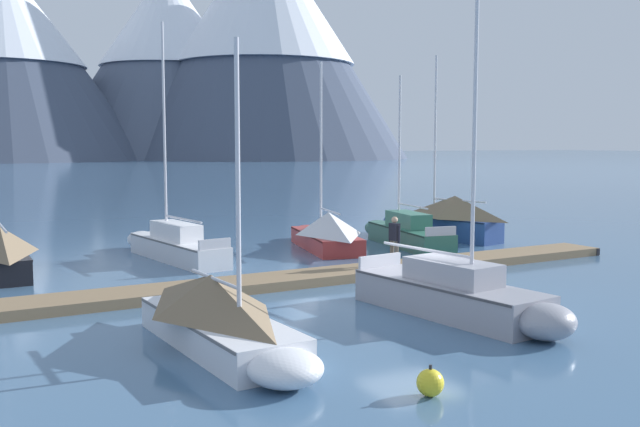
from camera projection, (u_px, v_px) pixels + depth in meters
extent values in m
plane|color=#426689|center=(411.00, 302.00, 20.20)|extent=(700.00, 700.00, 0.00)
cone|color=#424C60|center=(3.00, 59.00, 190.42)|extent=(77.01, 77.01, 53.79)
cone|color=white|center=(1.00, 11.00, 189.18)|extent=(43.07, 43.07, 28.65)
cone|color=#4C566B|center=(168.00, 63.00, 219.27)|extent=(75.57, 75.57, 58.10)
cone|color=white|center=(167.00, 17.00, 217.89)|extent=(41.41, 41.41, 30.32)
cone|color=#424C60|center=(264.00, 42.00, 212.67)|extent=(85.92, 85.92, 69.32)
cube|color=#846B4C|center=(346.00, 274.00, 23.78)|extent=(22.95, 3.37, 0.30)
cylinder|color=#38383D|center=(358.00, 278.00, 23.14)|extent=(21.93, 1.78, 0.24)
cylinder|color=#38383D|center=(334.00, 271.00, 24.42)|extent=(21.93, 1.78, 0.24)
cube|color=black|center=(580.00, 249.00, 29.35)|extent=(0.29, 1.85, 0.27)
cube|color=black|center=(0.00, 262.00, 24.55)|extent=(1.77, 5.59, 0.82)
cube|color=black|center=(0.00, 251.00, 24.51)|extent=(1.80, 5.48, 0.06)
cylinder|color=silver|center=(2.00, 227.00, 23.34)|extent=(0.26, 3.37, 0.08)
pyramid|color=#7A664C|center=(0.00, 239.00, 24.10)|extent=(1.96, 4.50, 0.87)
cube|color=white|center=(219.00, 332.00, 15.66)|extent=(2.30, 5.63, 0.72)
ellipsoid|color=white|center=(285.00, 368.00, 13.13)|extent=(1.60, 1.63, 0.68)
cube|color=slate|center=(219.00, 318.00, 15.63)|extent=(2.32, 5.53, 0.06)
cylinder|color=silver|center=(238.00, 185.00, 14.45)|extent=(0.10, 0.10, 5.89)
cylinder|color=silver|center=(214.00, 279.00, 15.72)|extent=(0.36, 2.51, 0.08)
pyramid|color=#7A664C|center=(211.00, 293.00, 15.93)|extent=(2.42, 4.57, 0.85)
cube|color=silver|center=(178.00, 250.00, 27.34)|extent=(2.47, 6.36, 0.81)
ellipsoid|color=silver|center=(143.00, 240.00, 30.13)|extent=(1.51, 2.21, 0.77)
cube|color=slate|center=(178.00, 241.00, 27.30)|extent=(2.49, 6.25, 0.06)
cylinder|color=silver|center=(164.00, 131.00, 27.72)|extent=(0.10, 0.10, 8.34)
cylinder|color=silver|center=(183.00, 219.00, 26.81)|extent=(0.64, 3.05, 0.08)
cube|color=white|center=(176.00, 231.00, 27.39)|extent=(1.45, 2.93, 0.64)
cube|color=silver|center=(215.00, 244.00, 24.84)|extent=(1.22, 0.32, 0.36)
cube|color=#93939E|center=(448.00, 298.00, 18.71)|extent=(2.68, 5.88, 0.88)
ellipsoid|color=#93939E|center=(546.00, 322.00, 16.23)|extent=(1.66, 1.58, 0.84)
cube|color=#424247|center=(448.00, 283.00, 18.67)|extent=(2.70, 5.77, 0.06)
cylinder|color=silver|center=(475.00, 130.00, 17.63)|extent=(0.10, 0.10, 7.88)
cylinder|color=silver|center=(425.00, 250.00, 19.30)|extent=(0.68, 3.31, 0.08)
cube|color=#A0A0AB|center=(452.00, 271.00, 18.52)|extent=(1.63, 2.72, 0.58)
cube|color=silver|center=(380.00, 261.00, 20.87)|extent=(1.52, 0.37, 0.36)
cube|color=#B2332D|center=(326.00, 241.00, 30.28)|extent=(2.69, 5.59, 0.71)
ellipsoid|color=#B2332D|center=(308.00, 232.00, 33.18)|extent=(1.84, 2.24, 0.68)
cube|color=#501614|center=(326.00, 234.00, 30.24)|extent=(2.71, 5.49, 0.06)
cylinder|color=silver|center=(321.00, 147.00, 30.63)|extent=(0.10, 0.10, 7.25)
cylinder|color=silver|center=(330.00, 211.00, 29.56)|extent=(0.56, 2.74, 0.08)
pyramid|color=silver|center=(329.00, 223.00, 29.81)|extent=(2.75, 4.58, 0.92)
cube|color=#336B56|center=(409.00, 237.00, 30.89)|extent=(2.20, 6.03, 0.85)
ellipsoid|color=#336B56|center=(379.00, 229.00, 34.03)|extent=(1.51, 2.30, 0.81)
cube|color=#163027|center=(409.00, 229.00, 30.85)|extent=(2.23, 5.92, 0.06)
cylinder|color=silver|center=(399.00, 151.00, 31.59)|extent=(0.10, 0.10, 6.62)
cylinder|color=silver|center=(413.00, 206.00, 30.48)|extent=(0.44, 2.81, 0.08)
cube|color=#3A7560|center=(408.00, 220.00, 30.96)|extent=(1.35, 2.76, 0.65)
cube|color=silver|center=(441.00, 231.00, 28.12)|extent=(1.32, 0.27, 0.36)
cube|color=navy|center=(448.00, 228.00, 33.50)|extent=(2.77, 5.50, 1.04)
ellipsoid|color=navy|center=(401.00, 223.00, 35.80)|extent=(1.75, 2.39, 0.99)
cube|color=#121D39|center=(448.00, 218.00, 33.46)|extent=(2.79, 5.41, 0.06)
cylinder|color=silver|center=(435.00, 136.00, 33.73)|extent=(0.10, 0.10, 7.57)
cylinder|color=silver|center=(459.00, 200.00, 32.88)|extent=(0.85, 2.93, 0.08)
pyramid|color=#7A664C|center=(455.00, 207.00, 33.10)|extent=(2.74, 4.54, 1.03)
cylinder|color=brown|center=(397.00, 253.00, 24.45)|extent=(0.14, 0.14, 0.86)
cylinder|color=brown|center=(392.00, 252.00, 24.67)|extent=(0.14, 0.14, 0.86)
cube|color=black|center=(394.00, 232.00, 24.49)|extent=(0.26, 0.40, 0.60)
sphere|color=tan|center=(395.00, 220.00, 24.45)|extent=(0.22, 0.22, 0.22)
cylinder|color=black|center=(399.00, 235.00, 24.28)|extent=(0.09, 0.09, 0.62)
cylinder|color=black|center=(390.00, 233.00, 24.71)|extent=(0.09, 0.09, 0.62)
sphere|color=yellow|center=(430.00, 383.00, 12.67)|extent=(0.50, 0.50, 0.50)
cylinder|color=#262628|center=(430.00, 367.00, 12.64)|extent=(0.06, 0.06, 0.08)
sphere|color=yellow|center=(499.00, 276.00, 23.24)|extent=(0.37, 0.37, 0.37)
cylinder|color=#262628|center=(499.00, 269.00, 23.22)|extent=(0.06, 0.06, 0.08)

